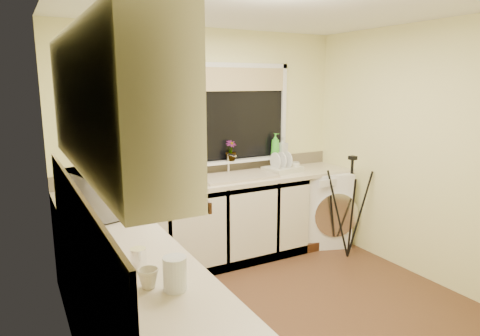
% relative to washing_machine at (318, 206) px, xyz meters
% --- Properties ---
extents(floor, '(3.20, 3.20, 0.00)m').
position_rel_washing_machine_xyz_m(floor, '(-1.29, -1.15, -0.44)').
color(floor, '#573222').
rests_on(floor, ground).
extents(ceiling, '(3.20, 3.20, 0.00)m').
position_rel_washing_machine_xyz_m(ceiling, '(-1.29, -1.15, 2.01)').
color(ceiling, white).
rests_on(ceiling, ground).
extents(wall_back, '(3.20, 0.00, 3.20)m').
position_rel_washing_machine_xyz_m(wall_back, '(-1.29, 0.35, 0.79)').
color(wall_back, '#F3EFA2').
rests_on(wall_back, ground).
extents(wall_front, '(3.20, 0.00, 3.20)m').
position_rel_washing_machine_xyz_m(wall_front, '(-1.29, -2.65, 0.79)').
color(wall_front, '#F3EFA2').
rests_on(wall_front, ground).
extents(wall_left, '(0.00, 3.00, 3.00)m').
position_rel_washing_machine_xyz_m(wall_left, '(-2.89, -1.15, 0.79)').
color(wall_left, '#F3EFA2').
rests_on(wall_left, ground).
extents(wall_right, '(0.00, 3.00, 3.00)m').
position_rel_washing_machine_xyz_m(wall_right, '(0.31, -1.15, 0.79)').
color(wall_right, '#F3EFA2').
rests_on(wall_right, ground).
extents(base_cabinet_back, '(2.55, 0.60, 0.86)m').
position_rel_washing_machine_xyz_m(base_cabinet_back, '(-1.62, 0.05, -0.01)').
color(base_cabinet_back, silver).
rests_on(base_cabinet_back, floor).
extents(base_cabinet_left, '(0.54, 2.40, 0.86)m').
position_rel_washing_machine_xyz_m(base_cabinet_left, '(-2.59, -1.45, -0.01)').
color(base_cabinet_left, silver).
rests_on(base_cabinet_left, floor).
extents(worktop_back, '(3.20, 0.60, 0.04)m').
position_rel_washing_machine_xyz_m(worktop_back, '(-1.29, 0.05, 0.44)').
color(worktop_back, beige).
rests_on(worktop_back, base_cabinet_back).
extents(worktop_left, '(0.60, 2.40, 0.04)m').
position_rel_washing_machine_xyz_m(worktop_left, '(-2.59, -1.45, 0.44)').
color(worktop_left, beige).
rests_on(worktop_left, base_cabinet_left).
extents(upper_cabinet, '(0.28, 1.90, 0.70)m').
position_rel_washing_machine_xyz_m(upper_cabinet, '(-2.73, -1.60, 1.36)').
color(upper_cabinet, silver).
rests_on(upper_cabinet, wall_left).
extents(splashback_left, '(0.02, 2.40, 0.45)m').
position_rel_washing_machine_xyz_m(splashback_left, '(-2.88, -1.45, 0.69)').
color(splashback_left, beige).
rests_on(splashback_left, wall_left).
extents(splashback_back, '(3.20, 0.02, 0.14)m').
position_rel_washing_machine_xyz_m(splashback_back, '(-1.29, 0.33, 0.53)').
color(splashback_back, beige).
rests_on(splashback_back, wall_back).
extents(window_glass, '(1.50, 0.02, 1.00)m').
position_rel_washing_machine_xyz_m(window_glass, '(-1.09, 0.33, 1.11)').
color(window_glass, black).
rests_on(window_glass, wall_back).
extents(window_blind, '(1.50, 0.02, 0.25)m').
position_rel_washing_machine_xyz_m(window_blind, '(-1.09, 0.31, 1.49)').
color(window_blind, tan).
rests_on(window_blind, wall_back).
extents(windowsill, '(1.60, 0.14, 0.03)m').
position_rel_washing_machine_xyz_m(windowsill, '(-1.09, 0.28, 0.60)').
color(windowsill, white).
rests_on(windowsill, wall_back).
extents(sink, '(0.82, 0.46, 0.03)m').
position_rel_washing_machine_xyz_m(sink, '(-1.09, 0.05, 0.48)').
color(sink, tan).
rests_on(sink, worktop_back).
extents(faucet, '(0.03, 0.03, 0.24)m').
position_rel_washing_machine_xyz_m(faucet, '(-1.09, 0.23, 0.58)').
color(faucet, silver).
rests_on(faucet, worktop_back).
extents(washing_machine, '(0.78, 0.77, 0.87)m').
position_rel_washing_machine_xyz_m(washing_machine, '(0.00, 0.00, 0.00)').
color(washing_machine, white).
rests_on(washing_machine, floor).
extents(laptop, '(0.40, 0.39, 0.26)m').
position_rel_washing_machine_xyz_m(laptop, '(-1.85, 0.00, 0.53)').
color(laptop, '#A7A7AF').
rests_on(laptop, worktop_back).
extents(kettle, '(0.17, 0.17, 0.22)m').
position_rel_washing_machine_xyz_m(kettle, '(-2.53, -0.68, 0.57)').
color(kettle, white).
rests_on(kettle, worktop_left).
extents(dish_rack, '(0.44, 0.36, 0.06)m').
position_rel_washing_machine_xyz_m(dish_rack, '(-0.49, 0.06, 0.49)').
color(dish_rack, beige).
rests_on(dish_rack, worktop_back).
extents(tripod, '(0.61, 0.61, 1.13)m').
position_rel_washing_machine_xyz_m(tripod, '(-0.00, -0.53, 0.13)').
color(tripod, black).
rests_on(tripod, floor).
extents(glass_jug, '(0.12, 0.12, 0.17)m').
position_rel_washing_machine_xyz_m(glass_jug, '(-2.52, -2.00, 0.55)').
color(glass_jug, white).
rests_on(glass_jug, worktop_left).
extents(steel_jar, '(0.09, 0.09, 0.12)m').
position_rel_washing_machine_xyz_m(steel_jar, '(-2.61, -1.68, 0.52)').
color(steel_jar, white).
rests_on(steel_jar, worktop_left).
extents(microwave, '(0.56, 0.69, 0.33)m').
position_rel_washing_machine_xyz_m(microwave, '(-2.58, -0.55, 0.63)').
color(microwave, white).
rests_on(microwave, worktop_left).
extents(plant_a, '(0.15, 0.12, 0.26)m').
position_rel_washing_machine_xyz_m(plant_a, '(-1.66, 0.25, 0.74)').
color(plant_a, '#999999').
rests_on(plant_a, windowsill).
extents(plant_b, '(0.14, 0.12, 0.23)m').
position_rel_washing_machine_xyz_m(plant_b, '(-1.41, 0.26, 0.73)').
color(plant_b, '#999999').
rests_on(plant_b, windowsill).
extents(plant_c, '(0.13, 0.13, 0.22)m').
position_rel_washing_machine_xyz_m(plant_c, '(-1.05, 0.24, 0.72)').
color(plant_c, '#999999').
rests_on(plant_c, windowsill).
extents(soap_bottle_green, '(0.13, 0.13, 0.27)m').
position_rel_washing_machine_xyz_m(soap_bottle_green, '(-0.46, 0.26, 0.75)').
color(soap_bottle_green, green).
rests_on(soap_bottle_green, windowsill).
extents(soap_bottle_clear, '(0.11, 0.11, 0.21)m').
position_rel_washing_machine_xyz_m(soap_bottle_clear, '(-0.36, 0.26, 0.72)').
color(soap_bottle_clear, '#999999').
rests_on(soap_bottle_clear, windowsill).
extents(cup_back, '(0.15, 0.15, 0.09)m').
position_rel_washing_machine_xyz_m(cup_back, '(-0.32, 0.06, 0.51)').
color(cup_back, silver).
rests_on(cup_back, worktop_back).
extents(cup_left, '(0.11, 0.11, 0.10)m').
position_rel_washing_machine_xyz_m(cup_left, '(-2.63, -1.91, 0.51)').
color(cup_left, beige).
rests_on(cup_left, worktop_left).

